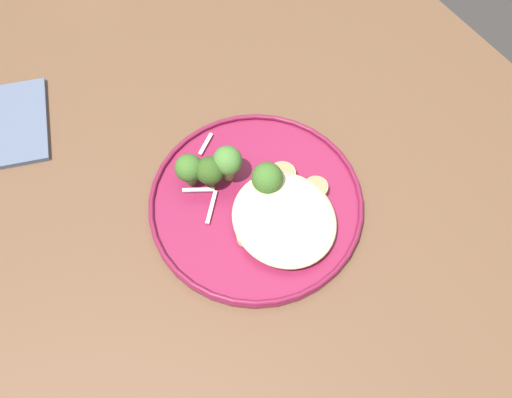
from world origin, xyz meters
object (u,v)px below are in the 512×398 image
(seared_scallop_center_golden, at_px, (245,236))
(broccoli_floret_right_tilted, at_px, (189,169))
(seared_scallop_front_small, at_px, (308,203))
(seared_scallop_rear_pale, at_px, (281,202))
(seared_scallop_tilted_round, at_px, (282,175))
(seared_scallop_left_edge, at_px, (307,235))
(seared_scallop_half_hidden, at_px, (316,188))
(broccoli_floret_beside_noodles, at_px, (210,171))
(broccoli_floret_center_pile, at_px, (227,161))
(broccoli_floret_split_head, at_px, (267,178))
(dinner_plate, at_px, (256,203))
(folded_napkin, at_px, (16,123))

(seared_scallop_center_golden, relative_size, broccoli_floret_right_tilted, 0.44)
(seared_scallop_front_small, bearing_deg, seared_scallop_rear_pale, -125.76)
(seared_scallop_tilted_round, relative_size, seared_scallop_rear_pale, 1.03)
(seared_scallop_left_edge, xyz_separation_m, seared_scallop_half_hidden, (-0.05, 0.05, 0.00))
(seared_scallop_tilted_round, bearing_deg, seared_scallop_center_golden, -62.08)
(seared_scallop_rear_pale, xyz_separation_m, broccoli_floret_beside_noodles, (-0.08, -0.06, 0.02))
(seared_scallop_rear_pale, relative_size, seared_scallop_half_hidden, 1.09)
(broccoli_floret_center_pile, bearing_deg, seared_scallop_front_small, 33.00)
(seared_scallop_left_edge, bearing_deg, broccoli_floret_split_head, -177.39)
(seared_scallop_half_hidden, xyz_separation_m, broccoli_floret_split_head, (-0.04, -0.05, 0.02))
(seared_scallop_front_small, height_order, broccoli_floret_beside_noodles, broccoli_floret_beside_noodles)
(broccoli_floret_split_head, bearing_deg, dinner_plate, -73.43)
(seared_scallop_half_hidden, height_order, broccoli_floret_beside_noodles, broccoli_floret_beside_noodles)
(seared_scallop_half_hidden, bearing_deg, broccoli_floret_right_tilted, -129.48)
(dinner_plate, distance_m, seared_scallop_left_edge, 0.08)
(seared_scallop_tilted_round, relative_size, broccoli_floret_beside_noodles, 0.66)
(broccoli_floret_right_tilted, bearing_deg, seared_scallop_rear_pale, 39.16)
(seared_scallop_center_golden, xyz_separation_m, seared_scallop_left_edge, (0.04, 0.07, -0.00))
(seared_scallop_left_edge, relative_size, seared_scallop_half_hidden, 0.77)
(seared_scallop_tilted_round, xyz_separation_m, seared_scallop_rear_pale, (0.03, -0.02, -0.00))
(seared_scallop_front_small, height_order, broccoli_floret_split_head, broccoli_floret_split_head)
(dinner_plate, height_order, seared_scallop_rear_pale, seared_scallop_rear_pale)
(seared_scallop_front_small, height_order, broccoli_floret_center_pile, broccoli_floret_center_pile)
(dinner_plate, height_order, seared_scallop_front_small, seared_scallop_front_small)
(broccoli_floret_beside_noodles, distance_m, broccoli_floret_right_tilted, 0.03)
(broccoli_floret_split_head, relative_size, broccoli_floret_center_pile, 0.92)
(seared_scallop_tilted_round, bearing_deg, dinner_plate, -77.91)
(broccoli_floret_right_tilted, bearing_deg, seared_scallop_front_small, 42.42)
(dinner_plate, distance_m, seared_scallop_half_hidden, 0.08)
(seared_scallop_tilted_round, xyz_separation_m, broccoli_floret_beside_noodles, (-0.05, -0.09, 0.02))
(folded_napkin, bearing_deg, seared_scallop_rear_pale, 36.60)
(seared_scallop_front_small, relative_size, seared_scallop_left_edge, 1.22)
(broccoli_floret_beside_noodles, bearing_deg, broccoli_floret_split_head, 47.91)
(seared_scallop_front_small, relative_size, broccoli_floret_beside_noodles, 0.55)
(seared_scallop_left_edge, xyz_separation_m, broccoli_floret_center_pile, (-0.13, -0.04, 0.03))
(seared_scallop_center_golden, height_order, folded_napkin, seared_scallop_center_golden)
(seared_scallop_tilted_round, relative_size, broccoli_floret_right_tilted, 0.67)
(dinner_plate, bearing_deg, seared_scallop_left_edge, 17.92)
(seared_scallop_tilted_round, xyz_separation_m, seared_scallop_front_small, (0.05, 0.00, -0.00))
(dinner_plate, xyz_separation_m, seared_scallop_center_golden, (0.04, -0.04, 0.01))
(seared_scallop_center_golden, bearing_deg, seared_scallop_front_small, 86.89)
(seared_scallop_left_edge, bearing_deg, dinner_plate, -162.08)
(seared_scallop_center_golden, height_order, seared_scallop_left_edge, seared_scallop_center_golden)
(broccoli_floret_split_head, bearing_deg, broccoli_floret_right_tilted, -132.33)
(broccoli_floret_split_head, relative_size, folded_napkin, 0.38)
(broccoli_floret_beside_noodles, bearing_deg, broccoli_floret_center_pile, 82.66)
(seared_scallop_front_small, distance_m, seared_scallop_left_edge, 0.05)
(dinner_plate, relative_size, seared_scallop_left_edge, 11.87)
(seared_scallop_left_edge, height_order, broccoli_floret_right_tilted, broccoli_floret_right_tilted)
(dinner_plate, height_order, broccoli_floret_right_tilted, broccoli_floret_right_tilted)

